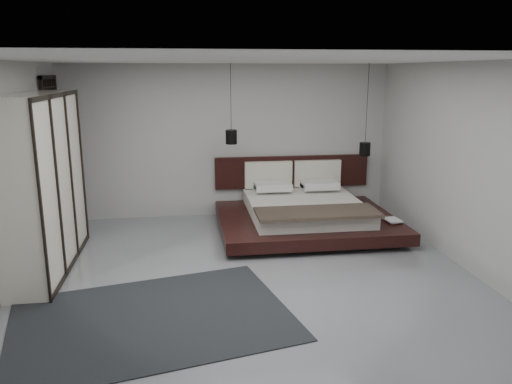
{
  "coord_description": "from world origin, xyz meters",
  "views": [
    {
      "loc": [
        -0.77,
        -6.17,
        2.67
      ],
      "look_at": [
        0.27,
        1.2,
        0.86
      ],
      "focal_mm": 35.0,
      "sensor_mm": 36.0,
      "label": 1
    }
  ],
  "objects": [
    {
      "name": "floor",
      "position": [
        0.0,
        0.0,
        0.0
      ],
      "size": [
        6.0,
        6.0,
        0.0
      ],
      "primitive_type": "plane",
      "color": "gray",
      "rests_on": "ground"
    },
    {
      "name": "ceiling",
      "position": [
        0.0,
        0.0,
        2.8
      ],
      "size": [
        6.0,
        6.0,
        0.0
      ],
      "primitive_type": "plane",
      "rotation": [
        3.14,
        0.0,
        0.0
      ],
      "color": "white",
      "rests_on": "wall_back"
    },
    {
      "name": "wall_back",
      "position": [
        0.0,
        3.0,
        1.4
      ],
      "size": [
        6.0,
        0.0,
        6.0
      ],
      "primitive_type": "plane",
      "rotation": [
        1.57,
        0.0,
        0.0
      ],
      "color": "#B2B2AF",
      "rests_on": "floor"
    },
    {
      "name": "wall_front",
      "position": [
        0.0,
        -3.0,
        1.4
      ],
      "size": [
        6.0,
        0.0,
        6.0
      ],
      "primitive_type": "plane",
      "rotation": [
        -1.57,
        0.0,
        0.0
      ],
      "color": "#B2B2AF",
      "rests_on": "floor"
    },
    {
      "name": "wall_right",
      "position": [
        3.0,
        0.0,
        1.4
      ],
      "size": [
        0.0,
        6.0,
        6.0
      ],
      "primitive_type": "plane",
      "rotation": [
        1.57,
        0.0,
        -1.57
      ],
      "color": "#B2B2AF",
      "rests_on": "floor"
    },
    {
      "name": "lattice_screen",
      "position": [
        -2.95,
        2.45,
        1.3
      ],
      "size": [
        0.05,
        0.9,
        2.6
      ],
      "primitive_type": "cube",
      "color": "black",
      "rests_on": "floor"
    },
    {
      "name": "bed",
      "position": [
        1.21,
        1.9,
        0.3
      ],
      "size": [
        2.94,
        2.46,
        1.1
      ],
      "color": "black",
      "rests_on": "floor"
    },
    {
      "name": "book_lower",
      "position": [
        2.42,
        1.22,
        0.29
      ],
      "size": [
        0.26,
        0.32,
        0.03
      ],
      "primitive_type": "imported",
      "rotation": [
        0.0,
        0.0,
        0.11
      ],
      "color": "#99724C",
      "rests_on": "bed"
    },
    {
      "name": "book_upper",
      "position": [
        2.4,
        1.19,
        0.31
      ],
      "size": [
        0.25,
        0.33,
        0.02
      ],
      "primitive_type": "imported",
      "rotation": [
        0.0,
        0.0,
        0.08
      ],
      "color": "#99724C",
      "rests_on": "book_lower"
    },
    {
      "name": "pendant_left",
      "position": [
        0.01,
        2.38,
        1.56
      ],
      "size": [
        0.2,
        0.2,
        1.36
      ],
      "color": "black",
      "rests_on": "ceiling"
    },
    {
      "name": "pendant_right",
      "position": [
        2.42,
        2.38,
        1.3
      ],
      "size": [
        0.2,
        0.2,
        1.62
      ],
      "color": "black",
      "rests_on": "ceiling"
    },
    {
      "name": "wardrobe",
      "position": [
        -2.7,
        0.72,
        1.2
      ],
      "size": [
        0.58,
        2.44,
        2.39
      ],
      "color": "white",
      "rests_on": "floor"
    },
    {
      "name": "rug",
      "position": [
        -1.2,
        -1.04,
        0.01
      ],
      "size": [
        3.37,
        2.73,
        0.01
      ],
      "primitive_type": "cube",
      "rotation": [
        0.0,
        0.0,
        0.22
      ],
      "color": "black",
      "rests_on": "floor"
    }
  ]
}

